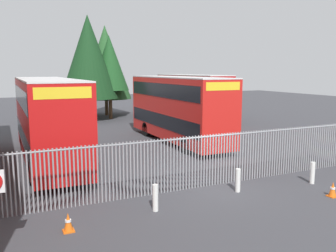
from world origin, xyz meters
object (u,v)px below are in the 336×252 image
object	(u,v)px
bollard_near_left	(155,198)
traffic_cone_mid_forecourt	(68,222)
double_decker_bus_behind_fence_left	(48,118)
bollard_center_front	(238,180)
traffic_cone_by_gate	(333,189)
double_decker_bus_near_gate	(178,107)
bollard_near_right	(312,173)
double_decker_bus_behind_fence_right	(192,95)

from	to	relation	value
bollard_near_left	traffic_cone_mid_forecourt	distance (m)	3.05
double_decker_bus_behind_fence_left	bollard_center_front	xyz separation A→B (m)	(6.28, -7.82, -1.95)
traffic_cone_by_gate	double_decker_bus_near_gate	bearing A→B (deg)	93.00
bollard_near_right	traffic_cone_by_gate	bearing A→B (deg)	-110.13
double_decker_bus_behind_fence_left	double_decker_bus_behind_fence_right	size ratio (longest dim) A/B	1.00
double_decker_bus_near_gate	bollard_center_front	xyz separation A→B (m)	(-2.34, -10.11, -1.95)
bollard_near_right	traffic_cone_mid_forecourt	distance (m)	10.35
bollard_near_left	bollard_near_right	world-z (taller)	same
bollard_center_front	traffic_cone_by_gate	xyz separation A→B (m)	(2.98, -2.02, -0.19)
bollard_near_left	traffic_cone_by_gate	world-z (taller)	bollard_near_left
double_decker_bus_behind_fence_left	double_decker_bus_behind_fence_right	bearing A→B (deg)	37.83
bollard_near_left	bollard_center_front	world-z (taller)	same
bollard_center_front	double_decker_bus_behind_fence_left	bearing A→B (deg)	128.79
double_decker_bus_near_gate	traffic_cone_by_gate	distance (m)	12.34
double_decker_bus_behind_fence_right	traffic_cone_by_gate	bearing A→B (deg)	-104.31
double_decker_bus_behind_fence_left	traffic_cone_mid_forecourt	xyz separation A→B (m)	(-0.52, -8.62, -2.13)
double_decker_bus_behind_fence_right	traffic_cone_by_gate	distance (m)	22.01
double_decker_bus_near_gate	traffic_cone_mid_forecourt	distance (m)	14.40
double_decker_bus_behind_fence_left	traffic_cone_mid_forecourt	world-z (taller)	double_decker_bus_behind_fence_left
double_decker_bus_behind_fence_right	bollard_near_right	distance (m)	20.37
bollard_near_left	traffic_cone_by_gate	xyz separation A→B (m)	(6.76, -1.58, -0.19)
double_decker_bus_behind_fence_left	double_decker_bus_behind_fence_right	xyz separation A→B (m)	(14.67, 11.39, 0.00)
double_decker_bus_behind_fence_left	bollard_near_right	bearing A→B (deg)	-40.17
double_decker_bus_near_gate	bollard_center_front	bearing A→B (deg)	-103.04
bollard_near_right	traffic_cone_mid_forecourt	world-z (taller)	bollard_near_right
double_decker_bus_behind_fence_left	bollard_near_left	size ratio (longest dim) A/B	11.38
bollard_near_left	bollard_near_right	xyz separation A→B (m)	(7.32, -0.04, 0.00)
double_decker_bus_near_gate	double_decker_bus_behind_fence_left	world-z (taller)	same
double_decker_bus_behind_fence_left	traffic_cone_mid_forecourt	size ratio (longest dim) A/B	18.32
traffic_cone_mid_forecourt	bollard_near_right	bearing A→B (deg)	1.82
traffic_cone_mid_forecourt	double_decker_bus_behind_fence_right	bearing A→B (deg)	52.80
bollard_near_left	bollard_near_right	distance (m)	7.32
bollard_center_front	traffic_cone_mid_forecourt	bearing A→B (deg)	-173.25
traffic_cone_mid_forecourt	double_decker_bus_near_gate	bearing A→B (deg)	50.06
double_decker_bus_behind_fence_right	traffic_cone_mid_forecourt	size ratio (longest dim) A/B	18.32
double_decker_bus_behind_fence_left	bollard_near_right	distance (m)	13.00
double_decker_bus_near_gate	bollard_center_front	size ratio (longest dim) A/B	11.38
bollard_center_front	traffic_cone_by_gate	bearing A→B (deg)	-34.15
bollard_near_left	bollard_near_right	size ratio (longest dim) A/B	1.00
double_decker_bus_behind_fence_right	bollard_center_front	bearing A→B (deg)	-113.60
double_decker_bus_behind_fence_left	bollard_near_left	bearing A→B (deg)	-73.14
bollard_center_front	traffic_cone_mid_forecourt	size ratio (longest dim) A/B	1.61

